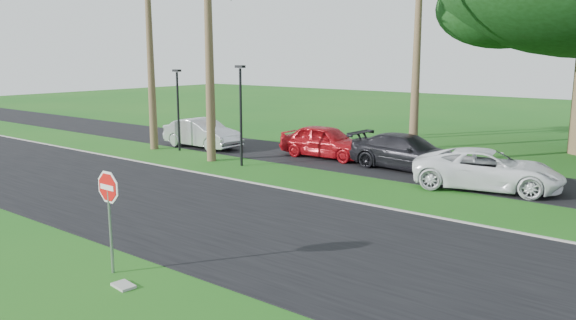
% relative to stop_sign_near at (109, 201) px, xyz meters
% --- Properties ---
extents(ground, '(120.00, 120.00, 0.00)m').
position_rel_stop_sign_near_xyz_m(ground, '(-0.50, 3.00, -1.77)').
color(ground, '#155415').
rests_on(ground, ground).
extents(road, '(120.00, 8.00, 0.02)m').
position_rel_stop_sign_near_xyz_m(road, '(-0.50, 5.00, -1.76)').
color(road, black).
rests_on(road, ground).
extents(parking_strip, '(120.00, 5.00, 0.02)m').
position_rel_stop_sign_near_xyz_m(parking_strip, '(-0.50, 15.50, -1.76)').
color(parking_strip, black).
rests_on(parking_strip, ground).
extents(curb, '(120.00, 0.12, 0.06)m').
position_rel_stop_sign_near_xyz_m(curb, '(-0.50, 9.05, -1.74)').
color(curb, gray).
rests_on(curb, ground).
extents(stop_sign_near, '(1.05, 0.07, 2.62)m').
position_rel_stop_sign_near_xyz_m(stop_sign_near, '(0.00, 0.00, 0.00)').
color(stop_sign_near, gray).
rests_on(stop_sign_near, ground).
extents(streetlight_left, '(0.45, 0.25, 4.34)m').
position_rel_stop_sign_near_xyz_m(streetlight_left, '(-12.00, 12.50, 0.72)').
color(streetlight_left, black).
rests_on(streetlight_left, ground).
extents(streetlight_right, '(0.45, 0.25, 4.64)m').
position_rel_stop_sign_near_xyz_m(streetlight_right, '(-6.50, 11.50, 0.88)').
color(streetlight_right, black).
rests_on(streetlight_right, ground).
extents(car_silver, '(4.82, 1.71, 1.59)m').
position_rel_stop_sign_near_xyz_m(car_silver, '(-11.69, 13.91, -0.98)').
color(car_silver, '#BABCC2').
rests_on(car_silver, ground).
extents(car_red, '(4.85, 2.06, 1.64)m').
position_rel_stop_sign_near_xyz_m(car_red, '(-4.56, 15.61, -0.96)').
color(car_red, '#AA0E15').
rests_on(car_red, ground).
extents(car_dark, '(5.47, 2.41, 1.56)m').
position_rel_stop_sign_near_xyz_m(car_dark, '(-0.02, 15.44, -0.99)').
color(car_dark, black).
rests_on(car_dark, ground).
extents(car_minivan, '(5.94, 3.74, 1.53)m').
position_rel_stop_sign_near_xyz_m(car_minivan, '(4.11, 13.92, -1.01)').
color(car_minivan, white).
rests_on(car_minivan, ground).
extents(utility_slab, '(0.59, 0.41, 0.06)m').
position_rel_stop_sign_near_xyz_m(utility_slab, '(0.90, -0.35, -1.74)').
color(utility_slab, '#979890').
rests_on(utility_slab, ground).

